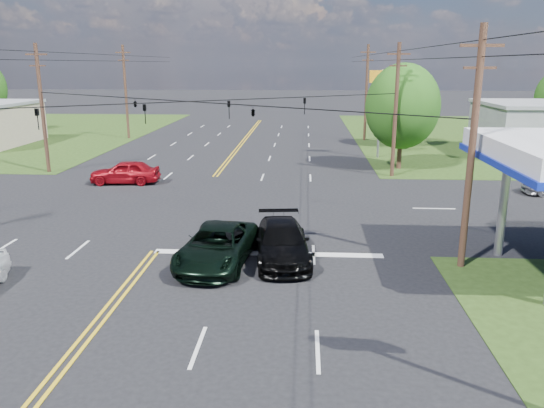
# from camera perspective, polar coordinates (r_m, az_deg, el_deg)

# --- Properties ---
(ground) EXTENTS (280.00, 280.00, 0.00)m
(ground) POSITION_cam_1_polar(r_m,az_deg,el_deg) (31.52, -8.55, -0.10)
(ground) COLOR black
(ground) RESTS_ON ground
(stop_bar) EXTENTS (10.00, 0.50, 0.02)m
(stop_bar) POSITION_cam_1_polar(r_m,az_deg,el_deg) (23.26, -0.46, -5.39)
(stop_bar) COLOR silver
(stop_bar) RESTS_ON ground
(pole_se) EXTENTS (1.60, 0.28, 9.50)m
(pole_se) POSITION_cam_1_polar(r_m,az_deg,el_deg) (21.98, 20.72, 5.71)
(pole_se) COLOR #3A2418
(pole_se) RESTS_ON ground
(pole_nw) EXTENTS (1.60, 0.28, 9.50)m
(pole_nw) POSITION_cam_1_polar(r_m,az_deg,el_deg) (43.51, -23.50, 9.53)
(pole_nw) COLOR #3A2418
(pole_nw) RESTS_ON ground
(pole_ne) EXTENTS (1.60, 0.28, 9.50)m
(pole_ne) POSITION_cam_1_polar(r_m,az_deg,el_deg) (39.43, 13.16, 9.93)
(pole_ne) COLOR #3A2418
(pole_ne) RESTS_ON ground
(pole_left_far) EXTENTS (1.60, 0.28, 10.00)m
(pole_left_far) POSITION_cam_1_polar(r_m,az_deg,el_deg) (61.04, -15.47, 11.64)
(pole_left_far) COLOR #3A2418
(pole_left_far) RESTS_ON ground
(pole_right_far) EXTENTS (1.60, 0.28, 10.00)m
(pole_right_far) POSITION_cam_1_polar(r_m,az_deg,el_deg) (58.20, 10.11, 11.81)
(pole_right_far) COLOR #3A2418
(pole_right_far) RESTS_ON ground
(span_wire_signals) EXTENTS (26.00, 18.00, 1.13)m
(span_wire_signals) POSITION_cam_1_polar(r_m,az_deg,el_deg) (30.54, -8.99, 10.83)
(span_wire_signals) COLOR black
(span_wire_signals) RESTS_ON ground
(power_lines) EXTENTS (26.04, 100.00, 0.64)m
(power_lines) POSITION_cam_1_polar(r_m,az_deg,el_deg) (28.52, -10.09, 15.75)
(power_lines) COLOR black
(power_lines) RESTS_ON ground
(tree_right_a) EXTENTS (5.70, 5.70, 8.18)m
(tree_right_a) POSITION_cam_1_polar(r_m,az_deg,el_deg) (42.55, 13.85, 10.16)
(tree_right_a) COLOR #3A2418
(tree_right_a) RESTS_ON ground
(tree_right_b) EXTENTS (4.94, 4.94, 7.09)m
(tree_right_b) POSITION_cam_1_polar(r_m,az_deg,el_deg) (54.82, 14.23, 10.42)
(tree_right_b) COLOR #3A2418
(tree_right_b) RESTS_ON ground
(pickup_dkgreen) EXTENTS (3.18, 5.88, 1.56)m
(pickup_dkgreen) POSITION_cam_1_polar(r_m,az_deg,el_deg) (22.00, -5.92, -4.51)
(pickup_dkgreen) COLOR black
(pickup_dkgreen) RESTS_ON ground
(suv_black) EXTENTS (2.76, 5.58, 1.56)m
(suv_black) POSITION_cam_1_polar(r_m,az_deg,el_deg) (22.38, 1.09, -4.09)
(suv_black) COLOR black
(suv_black) RESTS_ON ground
(sedan_red) EXTENTS (4.83, 2.21, 1.60)m
(sedan_red) POSITION_cam_1_polar(r_m,az_deg,el_deg) (38.03, -15.53, 3.33)
(sedan_red) COLOR maroon
(sedan_red) RESTS_ON ground
(polesign_ne) EXTENTS (2.10, 0.53, 7.58)m
(polesign_ne) POSITION_cam_1_polar(r_m,az_deg,el_deg) (47.29, 11.64, 11.89)
(polesign_ne) COLOR #A5A5AA
(polesign_ne) RESTS_ON ground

